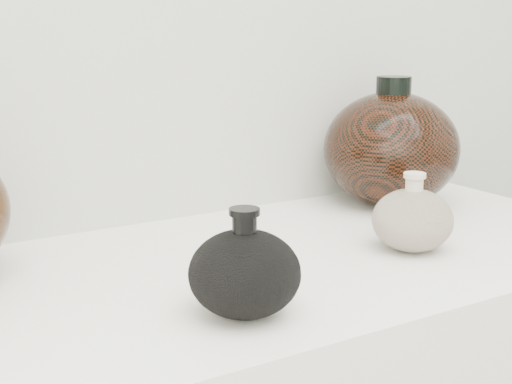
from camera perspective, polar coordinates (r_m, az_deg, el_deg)
black_gourd_vase at (r=0.76m, az=-0.91°, el=-6.46°), size 0.15×0.15×0.12m
cream_gourd_vase at (r=1.00m, az=12.41°, el=-2.15°), size 0.14×0.14×0.11m
right_round_pot at (r=1.23m, az=10.74°, el=3.43°), size 0.26×0.26×0.22m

